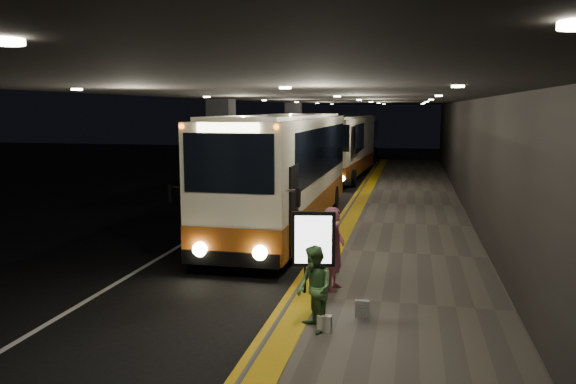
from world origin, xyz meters
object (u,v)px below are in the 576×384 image
(coach_second, at_px, (342,150))
(bag_plain, at_px, (324,324))
(coach_third, at_px, (359,141))
(passenger_waiting_green, at_px, (314,289))
(coach_main, at_px, (285,177))
(bag_polka, at_px, (362,308))
(info_sign, at_px, (314,241))
(passenger_boarding, at_px, (334,249))
(stanchion_post, at_px, (305,267))

(coach_second, height_order, bag_plain, coach_second)
(coach_third, distance_m, passenger_waiting_green, 34.08)
(coach_main, distance_m, coach_second, 14.50)
(bag_polka, bearing_deg, info_sign, 146.14)
(bag_plain, bearing_deg, coach_second, 96.26)
(passenger_waiting_green, xyz_separation_m, bag_polka, (0.78, 0.86, -0.61))
(passenger_boarding, bearing_deg, coach_main, 28.57)
(coach_main, distance_m, passenger_boarding, 6.97)
(coach_second, height_order, stanchion_post, coach_second)
(passenger_waiting_green, height_order, bag_polka, passenger_waiting_green)
(info_sign, bearing_deg, coach_main, 97.34)
(coach_second, relative_size, bag_polka, 35.48)
(coach_third, xyz_separation_m, info_sign, (2.07, -32.42, -0.24))
(coach_second, bearing_deg, bag_plain, -80.65)
(coach_second, xyz_separation_m, coach_third, (0.01, 10.67, -0.06))
(passenger_waiting_green, bearing_deg, info_sign, 155.08)
(bag_polka, xyz_separation_m, info_sign, (-1.06, 0.71, 1.09))
(bag_plain, relative_size, stanchion_post, 0.26)
(coach_main, distance_m, info_sign, 7.60)
(coach_second, distance_m, passenger_boarding, 21.09)
(info_sign, bearing_deg, bag_polka, -43.62)
(coach_third, height_order, info_sign, coach_third)
(coach_third, distance_m, info_sign, 32.48)
(coach_main, height_order, bag_polka, coach_main)
(bag_plain, height_order, stanchion_post, stanchion_post)
(bag_polka, xyz_separation_m, bag_plain, (-0.58, -0.89, -0.01))
(coach_main, height_order, info_sign, coach_main)
(bag_plain, bearing_deg, passenger_boarding, 93.83)
(passenger_waiting_green, bearing_deg, stanchion_post, 159.94)
(bag_plain, xyz_separation_m, stanchion_post, (-0.73, 2.00, 0.43))
(passenger_boarding, distance_m, stanchion_post, 0.77)
(coach_third, relative_size, bag_plain, 35.56)
(passenger_waiting_green, bearing_deg, passenger_boarding, 144.01)
(coach_third, relative_size, stanchion_post, 9.34)
(coach_main, relative_size, coach_third, 1.10)
(passenger_waiting_green, height_order, stanchion_post, passenger_waiting_green)
(coach_third, relative_size, passenger_boarding, 6.02)
(passenger_waiting_green, height_order, info_sign, info_sign)
(coach_third, xyz_separation_m, stanchion_post, (1.82, -32.01, -0.90))
(coach_second, bearing_deg, bag_polka, -78.94)
(coach_second, bearing_deg, passenger_waiting_green, -81.11)
(passenger_boarding, xyz_separation_m, info_sign, (-0.32, -0.81, 0.34))
(coach_second, height_order, bag_polka, coach_second)
(coach_second, relative_size, info_sign, 6.12)
(bag_polka, distance_m, stanchion_post, 1.78)
(coach_third, distance_m, stanchion_post, 32.08)
(passenger_boarding, bearing_deg, coach_third, 11.30)
(passenger_boarding, relative_size, bag_polka, 5.69)
(coach_main, distance_m, passenger_waiting_green, 9.23)
(passenger_boarding, distance_m, passenger_waiting_green, 2.39)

